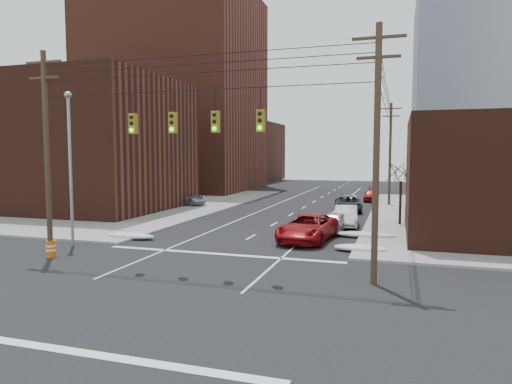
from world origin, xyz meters
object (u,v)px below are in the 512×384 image
Objects in this scene: red_pickup at (308,228)px; lot_car_b at (185,198)px; parked_car_b at (346,216)px; lot_car_a at (131,204)px; lot_car_c at (102,204)px; construction_barrel at (51,249)px; parked_car_e at (371,195)px; parked_car_f at (374,191)px; parked_car_a at (334,222)px; parked_car_d at (351,202)px; parked_car_c at (348,204)px; lot_car_d at (140,200)px.

red_pickup is 1.28× the size of lot_car_b.
parked_car_b reaches higher than lot_car_a.
construction_barrel is (9.34, -17.39, -0.32)m from lot_car_c.
parked_car_f is at bearing 89.77° from parked_car_e.
lot_car_a is (-20.64, 2.32, 0.04)m from parked_car_b.
parked_car_a is 22.45m from parked_car_e.
parked_car_d is (-0.81, 12.24, -0.17)m from parked_car_b.
red_pickup is 1.52× the size of parked_car_a.
lot_car_b is (-18.09, 8.82, 0.03)m from parked_car_b.
lot_car_b is at bearing -151.20° from parked_car_e.
parked_car_c is at bearing -99.89° from parked_car_e.
lot_car_b reaches higher than parked_car_e.
red_pickup is at bearing 35.47° from construction_barrel.
parked_car_f is 0.87× the size of lot_car_c.
parked_car_a is 14.89m from parked_car_d.
red_pickup reaches higher than lot_car_c.
parked_car_b reaches higher than lot_car_b.
parked_car_b is 20.77m from lot_car_a.
parked_car_b is 9.21m from parked_car_c.
parked_car_d is at bearing 64.45° from construction_barrel.
red_pickup reaches higher than parked_car_c.
parked_car_a is at bearing -96.52° from parked_car_c.
lot_car_d reaches higher than parked_car_f.
red_pickup is 23.37m from lot_car_c.
parked_car_d is at bearing 87.97° from parked_car_b.
parked_car_f is (1.23, 30.37, -0.05)m from parked_car_a.
parked_car_b is at bearing -91.21° from parked_car_d.
lot_car_d is at bearing -149.38° from parked_car_e.
parked_car_b is at bearing -92.02° from parked_car_f.
parked_car_f is at bearing -37.12° from lot_car_b.
red_pickup is 1.45× the size of parked_car_d.
lot_car_a is (-19.83, -6.85, 0.08)m from parked_car_c.
lot_car_a is (-21.28, -25.39, 0.19)m from parked_car_f.
lot_car_a is (-18.94, 9.06, -0.03)m from red_pickup.
parked_car_b reaches higher than parked_car_a.
parked_car_e reaches higher than construction_barrel.
lot_car_c is at bearing -169.57° from parked_car_c.
parked_car_d is at bearing 93.38° from red_pickup.
construction_barrel is (-12.41, -8.84, -0.38)m from red_pickup.
parked_car_c is at bearing -73.09° from lot_car_a.
lot_car_c is 4.27m from lot_car_d.
lot_car_d reaches higher than parked_car_e.
parked_car_b is at bearing -108.33° from lot_car_b.
parked_car_f is 33.13m from lot_car_a.
lot_car_c is (-22.64, -7.37, 0.05)m from parked_car_c.
lot_car_a is at bearing -72.31° from lot_car_c.
parked_car_d is 1.10× the size of parked_car_f.
parked_car_c is 1.29× the size of parked_car_e.
lot_car_b is at bearing 99.27° from construction_barrel.
parked_car_e is (0.79, 19.76, -0.07)m from parked_car_b.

